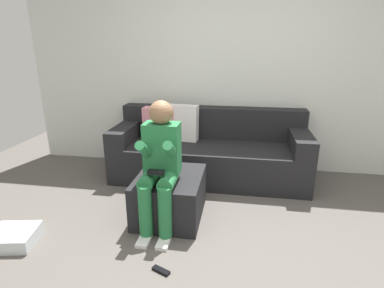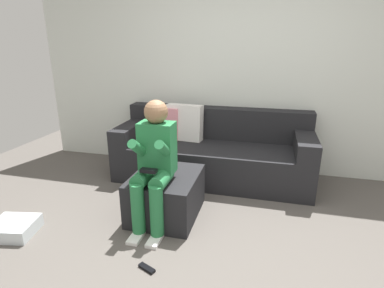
% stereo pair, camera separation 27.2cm
% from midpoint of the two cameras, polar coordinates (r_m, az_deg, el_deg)
% --- Properties ---
extents(ground_plane, '(7.08, 7.08, 0.00)m').
position_cam_midpoint_polar(ground_plane, '(2.45, 2.25, -22.18)').
color(ground_plane, '#544F49').
extents(wall_back, '(5.45, 0.10, 2.46)m').
position_cam_midpoint_polar(wall_back, '(3.96, 6.31, 12.95)').
color(wall_back, silver).
rests_on(wall_back, ground_plane).
extents(couch_sectional, '(2.31, 0.85, 0.88)m').
position_cam_midpoint_polar(couch_sectional, '(3.77, 0.93, -1.34)').
color(couch_sectional, black).
rests_on(couch_sectional, ground_plane).
extents(ottoman, '(0.60, 0.71, 0.41)m').
position_cam_midpoint_polar(ottoman, '(2.97, -6.77, -9.62)').
color(ottoman, black).
rests_on(ottoman, ground_plane).
extents(person_seated, '(0.31, 0.56, 1.14)m').
position_cam_midpoint_polar(person_seated, '(2.65, -8.96, -3.41)').
color(person_seated, '#26723F').
rests_on(person_seated, ground_plane).
extents(storage_bin, '(0.42, 0.39, 0.12)m').
position_cam_midpoint_polar(storage_bin, '(3.11, -32.60, -14.49)').
color(storage_bin, silver).
rests_on(storage_bin, ground_plane).
extents(remote_near_ottoman, '(0.15, 0.10, 0.02)m').
position_cam_midpoint_polar(remote_near_ottoman, '(2.44, -9.24, -22.36)').
color(remote_near_ottoman, black).
rests_on(remote_near_ottoman, ground_plane).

